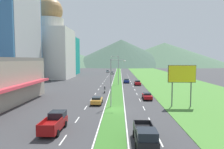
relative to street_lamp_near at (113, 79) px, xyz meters
name	(u,v)px	position (x,y,z in m)	size (l,w,h in m)	color
ground_plane	(114,110)	(0.37, -2.16, -4.94)	(600.00, 600.00, 0.00)	#38383A
grass_median	(118,78)	(0.37, 57.84, -4.91)	(3.20, 240.00, 0.06)	#387028
grass_verge_right	(163,78)	(20.97, 57.84, -4.91)	(24.00, 240.00, 0.06)	#477F33
lane_dash_left_1	(63,140)	(-4.73, -15.03, -4.94)	(0.16, 2.80, 0.01)	silver
lane_dash_left_2	(77,120)	(-4.73, -7.89, -4.94)	(0.16, 2.80, 0.01)	silver
lane_dash_left_3	(86,108)	(-4.73, -0.76, -4.94)	(0.16, 2.80, 0.01)	silver
lane_dash_left_4	(91,100)	(-4.73, 6.37, -4.94)	(0.16, 2.80, 0.01)	silver
lane_dash_left_5	(95,94)	(-4.73, 13.50, -4.94)	(0.16, 2.80, 0.01)	silver
lane_dash_left_6	(98,90)	(-4.73, 20.63, -4.94)	(0.16, 2.80, 0.01)	silver
lane_dash_left_7	(101,86)	(-4.73, 27.76, -4.94)	(0.16, 2.80, 0.01)	silver
lane_dash_left_8	(103,83)	(-4.73, 34.89, -4.94)	(0.16, 2.80, 0.01)	silver
lane_dash_left_9	(104,81)	(-4.73, 42.03, -4.94)	(0.16, 2.80, 0.01)	silver
lane_dash_left_10	(106,79)	(-4.73, 49.16, -4.94)	(0.16, 2.80, 0.01)	silver
lane_dash_left_11	(107,78)	(-4.73, 56.29, -4.94)	(0.16, 2.80, 0.01)	silver
lane_dash_left_12	(108,77)	(-4.73, 63.42, -4.94)	(0.16, 2.80, 0.01)	silver
lane_dash_left_13	(108,75)	(-4.73, 70.55, -4.94)	(0.16, 2.80, 0.01)	silver
lane_dash_left_14	(109,74)	(-4.73, 77.68, -4.94)	(0.16, 2.80, 0.01)	silver
lane_dash_right_1	(160,141)	(5.47, -15.03, -4.94)	(0.16, 2.80, 0.01)	silver
lane_dash_right_2	(150,121)	(5.47, -7.89, -4.94)	(0.16, 2.80, 0.01)	silver
lane_dash_right_3	(144,108)	(5.47, -0.76, -4.94)	(0.16, 2.80, 0.01)	silver
lane_dash_right_4	(140,100)	(5.47, 6.37, -4.94)	(0.16, 2.80, 0.01)	silver
lane_dash_right_5	(137,94)	(5.47, 13.50, -4.94)	(0.16, 2.80, 0.01)	silver
lane_dash_right_6	(135,90)	(5.47, 20.63, -4.94)	(0.16, 2.80, 0.01)	silver
lane_dash_right_7	(133,86)	(5.47, 27.76, -4.94)	(0.16, 2.80, 0.01)	silver
lane_dash_right_8	(132,84)	(5.47, 34.89, -4.94)	(0.16, 2.80, 0.01)	silver
lane_dash_right_9	(131,81)	(5.47, 42.03, -4.94)	(0.16, 2.80, 0.01)	silver
lane_dash_right_10	(130,80)	(5.47, 49.16, -4.94)	(0.16, 2.80, 0.01)	silver
lane_dash_right_11	(129,78)	(5.47, 56.29, -4.94)	(0.16, 2.80, 0.01)	silver
lane_dash_right_12	(128,77)	(5.47, 63.42, -4.94)	(0.16, 2.80, 0.01)	silver
lane_dash_right_13	(128,75)	(5.47, 70.55, -4.94)	(0.16, 2.80, 0.01)	silver
lane_dash_right_14	(127,74)	(5.47, 77.68, -4.94)	(0.16, 2.80, 0.01)	silver
edge_line_median_left	(114,78)	(-1.38, 57.84, -4.94)	(0.16, 240.00, 0.01)	silver
edge_line_median_right	(122,78)	(2.12, 57.84, -4.94)	(0.16, 240.00, 0.01)	silver
domed_building	(50,45)	(-29.71, 54.22, 9.79)	(18.49, 18.49, 35.54)	silver
midrise_colored	(63,56)	(-30.94, 78.56, 5.37)	(15.98, 15.98, 20.63)	teal
hill_far_left	(53,56)	(-83.04, 218.54, 7.80)	(159.11, 159.11, 25.48)	#47664C
hill_far_center	(121,53)	(3.26, 220.28, 11.60)	(142.27, 142.27, 33.10)	#3D5647
hill_far_right	(164,54)	(60.51, 236.70, 10.22)	(167.55, 167.55, 30.33)	#47664C
street_lamp_near	(113,79)	(0.00, 0.00, 0.00)	(2.73, 0.28, 8.56)	#99999E
street_lamp_mid	(118,68)	(0.54, 31.84, 0.56)	(2.61, 0.28, 9.66)	#99999E
billboard_roadside	(182,76)	(12.37, 0.78, 0.63)	(4.97, 0.28, 7.49)	#4C4C51
car_0	(108,71)	(-6.57, 95.97, -4.19)	(1.95, 4.62, 1.47)	#B2B2B7
car_1	(126,81)	(3.69, 37.26, -4.23)	(2.00, 4.16, 1.38)	navy
car_2	(147,96)	(7.10, 7.22, -4.22)	(1.89, 4.16, 1.38)	maroon
car_3	(112,73)	(-3.15, 79.99, -4.20)	(1.99, 4.33, 1.44)	#B2B2B7
car_4	(137,83)	(7.13, 31.00, -4.16)	(2.01, 4.62, 1.55)	maroon
car_5	(97,100)	(-3.10, 2.16, -4.21)	(2.04, 4.15, 1.41)	#C6842D
pickup_truck_0	(54,122)	(-6.54, -12.27, -3.96)	(2.18, 5.40, 2.00)	maroon
pickup_truck_1	(145,136)	(3.78, -16.05, -3.96)	(2.18, 5.40, 2.00)	black
motorcycle_rider	(105,90)	(-2.55, 15.08, -4.20)	(0.36, 2.00, 1.80)	black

